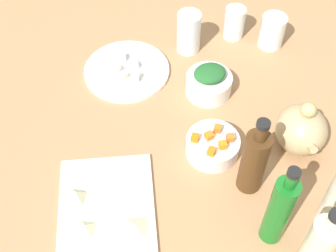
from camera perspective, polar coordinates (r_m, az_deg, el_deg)
The scene contains 27 objects.
tabletop at distance 122.26cm, azimuth 0.00°, elevation -1.89°, with size 190.00×190.00×3.00cm, color #AA7C53.
cutting_board at distance 109.83cm, azimuth -7.60°, elevation -10.49°, with size 30.08×22.29×1.00cm, color silver.
plate_tofu at distance 137.11cm, azimuth -5.11°, elevation 6.84°, with size 25.04×25.04×1.20cm, color white.
bowl_greens at distance 129.97cm, azimuth 5.06°, elevation 5.14°, with size 12.84×12.84×5.82cm, color white.
bowl_carrots at distance 116.94cm, azimuth 5.53°, elevation -2.46°, with size 13.54×13.54×5.04cm, color white.
teapot at distance 119.45cm, azimuth 16.18°, elevation -0.42°, with size 15.44×12.70×15.70cm.
bottle_1 at distance 99.73cm, azimuth 13.59°, elevation -10.10°, with size 5.15×5.15×26.13cm.
bottle_2 at distance 100.32cm, azimuth 18.20°, elevation -13.85°, with size 6.12×6.12×22.75cm.
bottle_3 at distance 106.61cm, azimuth 10.59°, elevation -4.27°, with size 5.94×5.94×23.90cm.
drinking_glass_0 at distance 145.99cm, azimuth 12.77°, elevation 11.36°, with size 7.48×7.48×10.30cm, color white.
drinking_glass_1 at distance 140.21cm, azimuth 2.58°, elevation 11.51°, with size 7.11×7.11×13.01cm, color white.
drinking_glass_2 at distance 147.11cm, azimuth 8.21°, elevation 12.53°, with size 6.32×6.32×10.22cm, color white.
carrot_cube_0 at distance 111.69cm, azimuth 5.37°, elevation -3.17°, with size 1.80×1.80×1.80cm, color orange.
carrot_cube_1 at distance 116.04cm, azimuth 6.15°, elevation -0.33°, with size 1.80×1.80×1.80cm, color orange.
carrot_cube_2 at distance 114.68cm, azimuth 7.73°, elevation -1.46°, with size 1.80×1.80×1.80cm, color orange.
carrot_cube_3 at distance 113.82cm, azimuth 3.34°, elevation -1.47°, with size 1.80×1.80×1.80cm, color orange.
carrot_cube_4 at distance 114.44cm, azimuth 5.09°, elevation -1.23°, with size 1.80×1.80×1.80cm, color orange.
carrot_cube_5 at distance 113.10cm, azimuth 6.78°, elevation -2.37°, with size 1.80×1.80×1.80cm, color orange.
chopped_greens_mound at distance 126.80cm, azimuth 5.20°, elevation 6.52°, with size 9.05×7.77×3.04cm, color #24602B.
tofu_cube_0 at distance 138.92cm, azimuth -5.74°, elevation 8.49°, with size 2.20×2.20×2.20cm, color white.
tofu_cube_1 at distance 133.10cm, azimuth -5.57°, elevation 6.11°, with size 2.20×2.20×2.20cm, color #F4F1C9.
tofu_cube_2 at distance 136.16cm, azimuth -4.26°, elevation 7.53°, with size 2.20×2.20×2.20cm, color white.
tofu_cube_3 at distance 132.73cm, azimuth -4.01°, elevation 6.10°, with size 2.20×2.20×2.20cm, color silver.
tofu_cube_4 at distance 135.41cm, azimuth -6.30°, elevation 7.02°, with size 2.20×2.20×2.20cm, color white.
dumpling_0 at distance 105.78cm, azimuth -4.20°, elevation -12.29°, with size 5.96×5.58×2.11cm, color beige.
dumpling_1 at distance 106.97cm, azimuth -10.21°, elevation -12.23°, with size 4.27×3.81×2.22cm, color beige.
dumpling_2 at distance 111.03cm, azimuth -11.29°, elevation -8.33°, with size 4.20×3.96×2.78cm, color beige.
Camera 1 is at (71.96, -9.13, 99.92)cm, focal length 49.25 mm.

